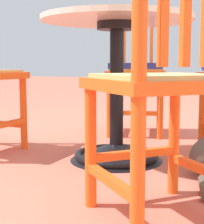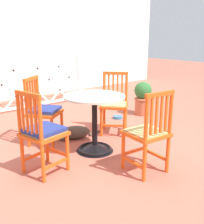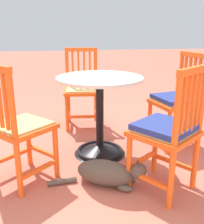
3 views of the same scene
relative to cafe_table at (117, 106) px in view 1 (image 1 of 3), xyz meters
name	(u,v)px [view 1 (image 1 of 3)]	position (x,y,z in m)	size (l,w,h in m)	color
ground_plane	(120,167)	(0.12, 0.05, -0.28)	(24.00, 24.00, 0.00)	#BC604C
cafe_table	(117,106)	(0.00, 0.00, 0.00)	(0.76, 0.76, 0.73)	black
orange_chair_by_planter	(136,71)	(-0.78, -0.09, 0.16)	(0.47, 0.47, 0.91)	#EA5619
orange_chair_facing_out	(166,84)	(0.67, 0.36, 0.15)	(0.56, 0.56, 0.91)	#EA5619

